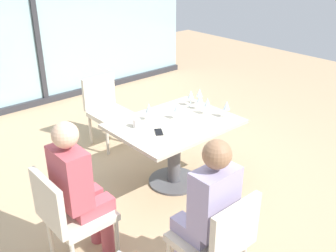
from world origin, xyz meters
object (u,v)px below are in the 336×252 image
at_px(wine_glass_4, 149,108).
at_px(wine_glass_6, 191,95).
at_px(dining_table_main, 174,137).
at_px(wine_glass_0, 199,93).
at_px(person_side_end, 79,186).
at_px(wine_glass_3, 207,103).
at_px(wine_glass_5, 177,107).
at_px(person_front_left, 207,208).
at_px(coffee_cup, 137,123).
at_px(wine_glass_1, 200,98).
at_px(wine_glass_2, 227,106).
at_px(cell_phone_on_table, 159,132).
at_px(chair_side_end, 69,213).
at_px(chair_front_left, 217,238).
at_px(chair_near_window, 106,107).

relative_size(wine_glass_4, wine_glass_6, 1.00).
xyz_separation_m(dining_table_main, wine_glass_6, (0.44, 0.21, 0.31)).
distance_m(wine_glass_0, wine_glass_6, 0.12).
bearing_deg(wine_glass_4, wine_glass_0, -1.94).
bearing_deg(person_side_end, wine_glass_3, 8.88).
xyz_separation_m(dining_table_main, wine_glass_5, (0.08, 0.04, 0.31)).
relative_size(person_front_left, coffee_cup, 14.00).
distance_m(wine_glass_1, wine_glass_2, 0.34).
distance_m(wine_glass_1, wine_glass_5, 0.37).
bearing_deg(wine_glass_3, wine_glass_2, -64.30).
height_order(wine_glass_5, wine_glass_6, same).
bearing_deg(wine_glass_1, cell_phone_on_table, -168.22).
height_order(dining_table_main, wine_glass_6, wine_glass_6).
distance_m(person_front_left, wine_glass_4, 1.55).
distance_m(person_front_left, wine_glass_3, 1.63).
bearing_deg(chair_side_end, chair_front_left, -55.70).
height_order(dining_table_main, wine_glass_3, wine_glass_3).
distance_m(chair_near_window, wine_glass_3, 1.49).
xyz_separation_m(dining_table_main, wine_glass_4, (-0.16, 0.21, 0.31)).
bearing_deg(wine_glass_5, wine_glass_1, 4.36).
height_order(dining_table_main, wine_glass_2, wine_glass_2).
bearing_deg(wine_glass_4, person_front_left, -113.11).
distance_m(dining_table_main, chair_near_window, 1.31).
bearing_deg(person_front_left, coffee_cup, 73.58).
distance_m(chair_front_left, wine_glass_1, 1.87).
height_order(person_front_left, cell_phone_on_table, person_front_left).
height_order(chair_near_window, wine_glass_1, wine_glass_1).
bearing_deg(wine_glass_1, wine_glass_3, -104.05).
height_order(wine_glass_0, wine_glass_5, same).
relative_size(person_front_left, wine_glass_2, 6.81).
distance_m(person_front_left, wine_glass_6, 1.87).
distance_m(chair_near_window, wine_glass_2, 1.69).
bearing_deg(dining_table_main, person_front_left, -122.60).
distance_m(person_side_end, cell_phone_on_table, 1.07).
distance_m(person_front_left, coffee_cup, 1.42).
xyz_separation_m(chair_near_window, person_front_left, (-0.77, -2.51, 0.20)).
bearing_deg(wine_glass_3, wine_glass_0, 60.65).
xyz_separation_m(chair_front_left, cell_phone_on_table, (0.49, 1.23, 0.24)).
xyz_separation_m(chair_near_window, coffee_cup, (-0.37, -1.15, 0.28)).
xyz_separation_m(dining_table_main, wine_glass_2, (0.50, -0.27, 0.31)).
bearing_deg(wine_glass_0, wine_glass_5, -162.78).
bearing_deg(dining_table_main, wine_glass_0, 18.91).
xyz_separation_m(person_side_end, wine_glass_2, (1.81, 0.08, 0.16)).
bearing_deg(chair_side_end, wine_glass_2, 2.35).
relative_size(wine_glass_3, coffee_cup, 2.06).
height_order(wine_glass_2, wine_glass_3, same).
bearing_deg(chair_near_window, wine_glass_2, -72.47).
bearing_deg(chair_near_window, wine_glass_1, -70.33).
height_order(chair_front_left, wine_glass_2, wine_glass_2).
bearing_deg(dining_table_main, wine_glass_5, 28.48).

